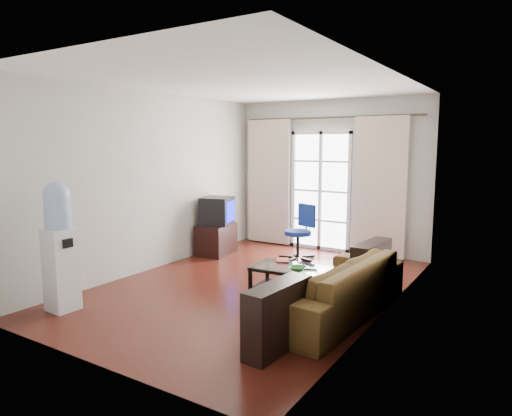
{
  "coord_description": "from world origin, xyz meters",
  "views": [
    {
      "loc": [
        3.23,
        -5.05,
        1.91
      ],
      "look_at": [
        -0.15,
        0.35,
        1.02
      ],
      "focal_mm": 32.0,
      "sensor_mm": 36.0,
      "label": 1
    }
  ],
  "objects_px": {
    "water_cooler": "(60,244)",
    "sofa": "(333,286)",
    "tv_stand": "(216,239)",
    "crt_tv": "(216,211)",
    "task_chair": "(299,243)",
    "coffee_table": "(291,278)"
  },
  "relations": [
    {
      "from": "task_chair",
      "to": "sofa",
      "type": "bearing_deg",
      "value": -35.67
    },
    {
      "from": "water_cooler",
      "to": "sofa",
      "type": "bearing_deg",
      "value": 32.65
    },
    {
      "from": "crt_tv",
      "to": "tv_stand",
      "type": "bearing_deg",
      "value": -110.06
    },
    {
      "from": "coffee_table",
      "to": "crt_tv",
      "type": "bearing_deg",
      "value": 148.41
    },
    {
      "from": "sofa",
      "to": "task_chair",
      "type": "xyz_separation_m",
      "value": [
        -1.46,
        2.05,
        -0.05
      ]
    },
    {
      "from": "task_chair",
      "to": "water_cooler",
      "type": "relative_size",
      "value": 0.61
    },
    {
      "from": "sofa",
      "to": "water_cooler",
      "type": "distance_m",
      "value": 3.16
    },
    {
      "from": "sofa",
      "to": "tv_stand",
      "type": "height_order",
      "value": "sofa"
    },
    {
      "from": "sofa",
      "to": "crt_tv",
      "type": "distance_m",
      "value": 3.3
    },
    {
      "from": "coffee_table",
      "to": "water_cooler",
      "type": "bearing_deg",
      "value": -138.41
    },
    {
      "from": "water_cooler",
      "to": "tv_stand",
      "type": "bearing_deg",
      "value": 95.54
    },
    {
      "from": "tv_stand",
      "to": "water_cooler",
      "type": "xyz_separation_m",
      "value": [
        0.14,
        -3.14,
        0.52
      ]
    },
    {
      "from": "tv_stand",
      "to": "crt_tv",
      "type": "xyz_separation_m",
      "value": [
        0.0,
        0.01,
        0.5
      ]
    },
    {
      "from": "sofa",
      "to": "water_cooler",
      "type": "xyz_separation_m",
      "value": [
        -2.71,
        -1.54,
        0.46
      ]
    },
    {
      "from": "tv_stand",
      "to": "task_chair",
      "type": "xyz_separation_m",
      "value": [
        1.39,
        0.46,
        0.01
      ]
    },
    {
      "from": "sofa",
      "to": "task_chair",
      "type": "distance_m",
      "value": 2.52
    },
    {
      "from": "sofa",
      "to": "water_cooler",
      "type": "height_order",
      "value": "water_cooler"
    },
    {
      "from": "sofa",
      "to": "task_chair",
      "type": "relative_size",
      "value": 2.48
    },
    {
      "from": "sofa",
      "to": "tv_stand",
      "type": "xyz_separation_m",
      "value": [
        -2.85,
        1.6,
        -0.06
      ]
    },
    {
      "from": "crt_tv",
      "to": "task_chair",
      "type": "bearing_deg",
      "value": 2.32
    },
    {
      "from": "task_chair",
      "to": "water_cooler",
      "type": "distance_m",
      "value": 3.84
    },
    {
      "from": "sofa",
      "to": "crt_tv",
      "type": "height_order",
      "value": "crt_tv"
    }
  ]
}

